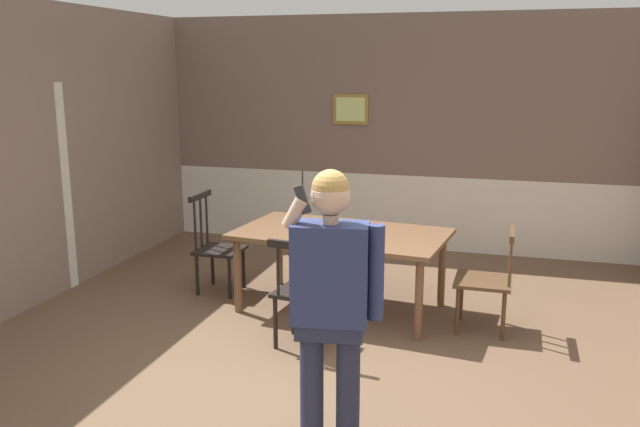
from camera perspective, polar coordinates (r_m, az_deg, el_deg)
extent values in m
plane|color=brown|center=(5.09, -0.89, -13.73)|extent=(8.30, 8.30, 0.00)
cube|color=#756056|center=(8.25, 6.85, 10.03)|extent=(6.05, 0.12, 1.94)
cube|color=silver|center=(8.44, 6.60, 0.26)|extent=(6.05, 0.14, 0.93)
cube|color=silver|center=(8.33, 6.65, 3.34)|extent=(6.05, 0.05, 0.06)
cube|color=olive|center=(8.30, 2.67, 8.96)|extent=(0.44, 0.03, 0.37)
cube|color=#CCE286|center=(8.28, 2.64, 8.95)|extent=(0.36, 0.01, 0.29)
cube|color=silver|center=(7.19, -21.15, 2.10)|extent=(0.06, 0.12, 2.10)
cube|color=brown|center=(6.14, 1.85, -1.75)|extent=(2.03, 1.29, 0.04)
cylinder|color=brown|center=(6.21, -7.11, -5.30)|extent=(0.07, 0.07, 0.71)
cylinder|color=brown|center=(5.60, 8.51, -7.36)|extent=(0.07, 0.07, 0.71)
cylinder|color=brown|center=(6.96, -3.52, -3.25)|extent=(0.07, 0.07, 0.71)
cylinder|color=brown|center=(6.42, 10.45, -4.81)|extent=(0.07, 0.07, 0.71)
cube|color=black|center=(6.77, -8.60, -3.13)|extent=(0.44, 0.44, 0.03)
cube|color=black|center=(6.73, -10.30, 1.51)|extent=(0.04, 0.44, 0.06)
cylinder|color=black|center=(6.90, -9.73, -0.33)|extent=(0.02, 0.02, 0.56)
cylinder|color=black|center=(6.79, -10.22, -0.57)|extent=(0.02, 0.02, 0.56)
cylinder|color=black|center=(6.67, -10.72, -0.82)|extent=(0.02, 0.02, 0.56)
cylinder|color=black|center=(6.92, -6.60, -4.67)|extent=(0.04, 0.04, 0.42)
cylinder|color=black|center=(6.61, -7.79, -5.53)|extent=(0.04, 0.04, 0.42)
cylinder|color=black|center=(7.06, -9.24, -4.40)|extent=(0.04, 0.04, 0.42)
cylinder|color=black|center=(6.76, -10.53, -5.23)|extent=(0.04, 0.04, 0.42)
cube|color=#513823|center=(5.91, 13.85, -5.66)|extent=(0.48, 0.48, 0.03)
cube|color=#513823|center=(5.78, 16.23, -1.65)|extent=(0.05, 0.47, 0.06)
cylinder|color=#513823|center=(5.70, 16.08, -3.92)|extent=(0.02, 0.02, 0.46)
cylinder|color=#513823|center=(5.83, 16.11, -3.54)|extent=(0.02, 0.02, 0.46)
cylinder|color=#513823|center=(5.97, 16.13, -3.17)|extent=(0.02, 0.02, 0.46)
cylinder|color=#513823|center=(5.81, 11.75, -8.24)|extent=(0.04, 0.04, 0.43)
cylinder|color=#513823|center=(6.17, 12.07, -7.02)|extent=(0.04, 0.04, 0.43)
cylinder|color=#513823|center=(5.80, 15.52, -8.50)|extent=(0.04, 0.04, 0.43)
cylinder|color=#513823|center=(6.16, 15.61, -7.26)|extent=(0.04, 0.04, 0.43)
cube|color=black|center=(5.43, -1.53, -6.76)|extent=(0.46, 0.46, 0.03)
cube|color=black|center=(5.14, -2.44, -2.76)|extent=(0.42, 0.09, 0.06)
cylinder|color=black|center=(5.25, -3.64, -4.69)|extent=(0.02, 0.02, 0.46)
cylinder|color=black|center=(5.19, -2.42, -4.86)|extent=(0.02, 0.02, 0.46)
cylinder|color=black|center=(5.14, -1.17, -5.03)|extent=(0.02, 0.02, 0.46)
cylinder|color=black|center=(5.72, -2.32, -8.26)|extent=(0.04, 0.04, 0.44)
cylinder|color=black|center=(5.59, 0.77, -8.75)|extent=(0.04, 0.04, 0.44)
cylinder|color=black|center=(5.44, -3.86, -9.39)|extent=(0.04, 0.04, 0.44)
cylinder|color=black|center=(5.31, -0.64, -9.95)|extent=(0.04, 0.04, 0.44)
cylinder|color=#282E49|center=(4.02, 2.42, -14.76)|extent=(0.14, 0.14, 0.82)
cylinder|color=#282E49|center=(4.04, -0.71, -14.59)|extent=(0.14, 0.14, 0.82)
cube|color=#282E49|center=(3.87, 0.87, -9.68)|extent=(0.41, 0.27, 0.12)
cube|color=navy|center=(3.76, 0.88, -5.17)|extent=(0.46, 0.30, 0.58)
cylinder|color=navy|center=(3.74, 4.87, -5.10)|extent=(0.09, 0.09, 0.55)
cylinder|color=beige|center=(3.68, -2.13, 0.07)|extent=(0.17, 0.11, 0.20)
cylinder|color=beige|center=(3.68, 0.90, -0.49)|extent=(0.09, 0.09, 0.05)
sphere|color=beige|center=(3.65, 0.91, 1.59)|extent=(0.22, 0.22, 0.22)
sphere|color=tan|center=(3.64, 0.91, 2.19)|extent=(0.21, 0.21, 0.21)
cube|color=#2D2D33|center=(3.65, -1.51, 1.22)|extent=(0.10, 0.05, 0.17)
cylinder|color=black|center=(3.62, -1.52, 3.08)|extent=(0.01, 0.01, 0.08)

